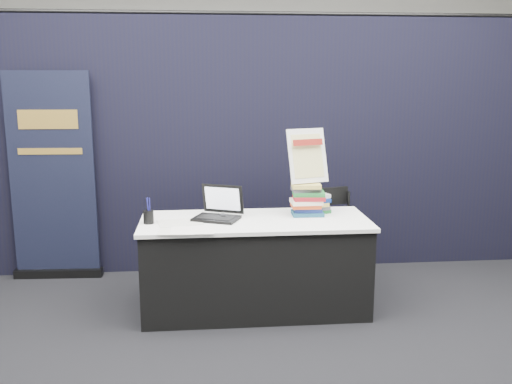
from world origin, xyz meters
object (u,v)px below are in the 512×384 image
(book_stack_short, at_px, (315,203))
(stacking_chair, at_px, (330,236))
(laptop, at_px, (216,211))
(info_sign, at_px, (307,156))
(display_table, at_px, (255,265))
(pullup_banner, at_px, (53,189))
(book_stack_tall, at_px, (307,199))

(book_stack_short, xyz_separation_m, stacking_chair, (0.17, 0.14, -0.33))
(laptop, height_order, stacking_chair, laptop)
(info_sign, bearing_deg, display_table, 179.88)
(book_stack_short, distance_m, pullup_banner, 2.41)
(book_stack_tall, xyz_separation_m, stacking_chair, (0.25, 0.22, -0.38))
(display_table, distance_m, book_stack_tall, 0.68)
(pullup_banner, distance_m, stacking_chair, 2.56)
(book_stack_tall, bearing_deg, info_sign, 90.00)
(book_stack_tall, xyz_separation_m, info_sign, (0.00, 0.03, 0.35))
(info_sign, relative_size, stacking_chair, 0.50)
(display_table, relative_size, book_stack_short, 6.90)
(book_stack_tall, height_order, book_stack_short, book_stack_tall)
(stacking_chair, bearing_deg, laptop, -178.88)
(pullup_banner, bearing_deg, book_stack_tall, -18.03)
(pullup_banner, bearing_deg, book_stack_short, -15.66)
(display_table, distance_m, pullup_banner, 2.06)
(pullup_banner, bearing_deg, info_sign, -17.33)
(book_stack_tall, bearing_deg, pullup_banner, 159.45)
(display_table, distance_m, laptop, 0.53)
(laptop, height_order, book_stack_short, laptop)
(book_stack_tall, bearing_deg, stacking_chair, 41.18)
(book_stack_tall, relative_size, book_stack_short, 1.01)
(laptop, distance_m, pullup_banner, 1.71)
(book_stack_short, height_order, stacking_chair, book_stack_short)
(info_sign, distance_m, pullup_banner, 2.38)
(pullup_banner, bearing_deg, display_table, -25.30)
(book_stack_short, relative_size, stacking_chair, 0.29)
(info_sign, xyz_separation_m, stacking_chair, (0.25, 0.19, -0.73))
(display_table, relative_size, pullup_banner, 0.94)
(book_stack_tall, height_order, info_sign, info_sign)
(laptop, xyz_separation_m, pullup_banner, (-1.47, 0.87, 0.04))
(book_stack_tall, height_order, pullup_banner, pullup_banner)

